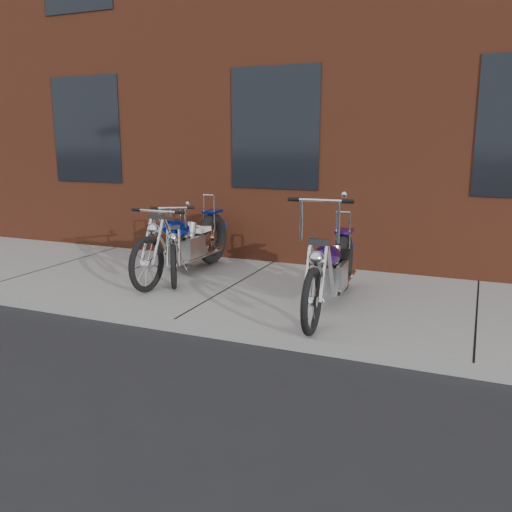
% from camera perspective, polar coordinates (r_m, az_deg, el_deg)
% --- Properties ---
extents(ground, '(120.00, 120.00, 0.00)m').
position_cam_1_polar(ground, '(5.98, -8.56, -7.96)').
color(ground, black).
rests_on(ground, ground).
extents(sidewalk, '(22.00, 3.00, 0.15)m').
position_cam_1_polar(sidewalk, '(7.21, -2.39, -3.66)').
color(sidewalk, '#979490').
rests_on(sidewalk, ground).
extents(building_brick, '(22.00, 10.00, 8.00)m').
position_cam_1_polar(building_brick, '(13.25, 10.27, 20.54)').
color(building_brick, brown).
rests_on(building_brick, ground).
extents(chopper_purple, '(0.58, 2.36, 1.32)m').
position_cam_1_polar(chopper_purple, '(6.16, 7.88, -1.72)').
color(chopper_purple, black).
rests_on(chopper_purple, sidewalk).
extents(chopper_blue, '(0.60, 2.47, 1.07)m').
position_cam_1_polar(chopper_blue, '(7.67, -7.45, 1.22)').
color(chopper_blue, black).
rests_on(chopper_blue, sidewalk).
extents(chopper_third, '(1.08, 1.83, 1.04)m').
position_cam_1_polar(chopper_third, '(7.77, -8.48, 0.75)').
color(chopper_third, black).
rests_on(chopper_third, sidewalk).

